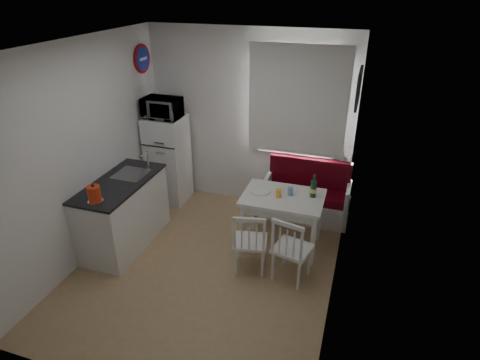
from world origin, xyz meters
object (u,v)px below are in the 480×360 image
object	(u,v)px
kitchen_counter	(124,212)
fridge	(168,159)
microwave	(162,108)
kettle	(94,194)
bench	(306,200)
wine_bottle	(314,186)
chair_left	(248,238)
chair_right	(291,245)
dining_table	(283,202)

from	to	relation	value
kitchen_counter	fridge	xyz separation A→B (m)	(0.02, 1.24, 0.22)
microwave	kettle	xyz separation A→B (m)	(0.03, -1.73, -0.48)
bench	wine_bottle	world-z (taller)	wine_bottle
chair_left	kettle	world-z (taller)	kettle
wine_bottle	microwave	bearing A→B (deg)	166.45
chair_right	microwave	bearing A→B (deg)	162.37
kitchen_counter	fridge	world-z (taller)	fridge
wine_bottle	fridge	bearing A→B (deg)	165.27
chair_right	kettle	distance (m)	2.26
dining_table	chair_left	world-z (taller)	chair_left
chair_right	microwave	size ratio (longest dim) A/B	0.90
chair_right	kettle	world-z (taller)	kettle
bench	microwave	distance (m)	2.45
fridge	wine_bottle	xyz separation A→B (m)	(2.30, -0.60, 0.22)
kettle	wine_bottle	size ratio (longest dim) A/B	0.77
microwave	kettle	distance (m)	1.80
dining_table	kettle	bearing A→B (deg)	-151.22
bench	chair_right	world-z (taller)	bench
kitchen_counter	dining_table	xyz separation A→B (m)	(1.96, 0.54, 0.21)
chair_right	kettle	bearing A→B (deg)	-155.82
bench	microwave	world-z (taller)	microwave
microwave	kitchen_counter	bearing A→B (deg)	-90.94
chair_right	wine_bottle	xyz separation A→B (m)	(0.10, 0.76, 0.37)
chair_left	fridge	size ratio (longest dim) A/B	0.33
wine_bottle	bench	bearing A→B (deg)	103.32
microwave	dining_table	bearing A→B (deg)	-18.57
dining_table	fridge	size ratio (longest dim) A/B	0.74
bench	fridge	xyz separation A→B (m)	(-2.13, -0.11, 0.39)
chair_right	fridge	xyz separation A→B (m)	(-2.20, 1.36, 0.15)
kettle	chair_right	bearing A→B (deg)	10.97
kitchen_counter	microwave	world-z (taller)	microwave
chair_left	kitchen_counter	bearing A→B (deg)	164.57
bench	dining_table	bearing A→B (deg)	-102.61
fridge	kettle	size ratio (longest dim) A/B	5.88
kitchen_counter	chair_left	xyz separation A→B (m)	(1.71, -0.11, 0.05)
kitchen_counter	bench	size ratio (longest dim) A/B	1.08
bench	wine_bottle	size ratio (longest dim) A/B	4.08
kitchen_counter	wine_bottle	xyz separation A→B (m)	(2.31, 0.64, 0.44)
kitchen_counter	microwave	xyz separation A→B (m)	(0.02, 1.19, 1.04)
bench	chair_right	bearing A→B (deg)	-87.33
chair_left	wine_bottle	world-z (taller)	wine_bottle
wine_bottle	chair_right	bearing A→B (deg)	-97.52
dining_table	chair_left	xyz separation A→B (m)	(-0.25, -0.65, -0.15)
microwave	chair_right	bearing A→B (deg)	-30.84
fridge	microwave	bearing A→B (deg)	-90.00
dining_table	chair_right	distance (m)	0.72
dining_table	kitchen_counter	bearing A→B (deg)	-165.17
microwave	wine_bottle	size ratio (longest dim) A/B	1.77
bench	kettle	distance (m)	2.91
kitchen_counter	fridge	distance (m)	1.26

